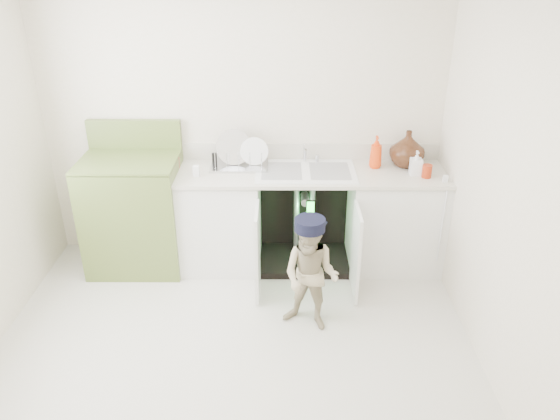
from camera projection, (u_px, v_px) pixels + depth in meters
name	position (u px, v px, depth m)	size (l,w,h in m)	color
ground	(234.00, 348.00, 3.98)	(3.50, 3.50, 0.00)	beige
room_shell	(227.00, 193.00, 3.43)	(6.00, 5.50, 1.26)	silver
counter_run	(308.00, 215.00, 4.85)	(2.44, 1.02, 1.22)	white
avocado_stove	(135.00, 212.00, 4.81)	(0.82, 0.65, 1.27)	olive
repair_worker	(311.00, 274.00, 4.02)	(0.53, 0.83, 0.91)	tan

